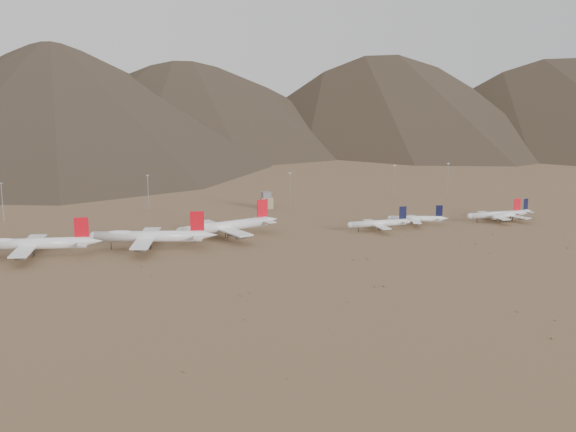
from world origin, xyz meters
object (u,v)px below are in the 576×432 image
object	(u,v)px
narrowbody_a	(379,223)
narrowbody_b	(417,219)
control_tower	(266,201)
widebody_east	(225,226)
widebody_west	(31,244)
widebody_centre	(149,236)

from	to	relation	value
narrowbody_a	narrowbody_b	xyz separation A→B (m)	(29.91, 8.43, -0.48)
control_tower	widebody_east	bearing A→B (deg)	-120.09
widebody_east	narrowbody_a	world-z (taller)	widebody_east
widebody_east	control_tower	distance (m)	98.67
widebody_west	narrowbody_a	bearing A→B (deg)	11.29
widebody_west	widebody_east	distance (m)	106.84
narrowbody_a	narrowbody_b	distance (m)	31.08
narrowbody_b	widebody_west	bearing A→B (deg)	-157.58
widebody_centre	control_tower	size ratio (longest dim) A/B	5.65
widebody_centre	control_tower	world-z (taller)	widebody_centre
narrowbody_a	control_tower	world-z (taller)	narrowbody_a
widebody_centre	narrowbody_b	bearing A→B (deg)	19.97
widebody_east	control_tower	xyz separation A→B (m)	(49.47, 85.36, -1.65)
widebody_centre	narrowbody_b	distance (m)	170.26
widebody_centre	narrowbody_a	distance (m)	139.88
widebody_east	narrowbody_b	size ratio (longest dim) A/B	1.78
widebody_west	control_tower	distance (m)	183.97
widebody_west	narrowbody_b	bearing A→B (deg)	13.24
widebody_west	narrowbody_a	size ratio (longest dim) A/B	1.56
widebody_west	widebody_centre	bearing A→B (deg)	8.84
widebody_centre	widebody_east	bearing A→B (deg)	32.60
widebody_west	widebody_centre	world-z (taller)	widebody_centre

